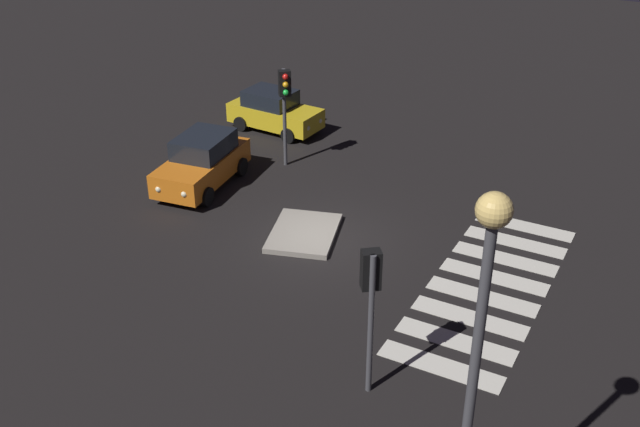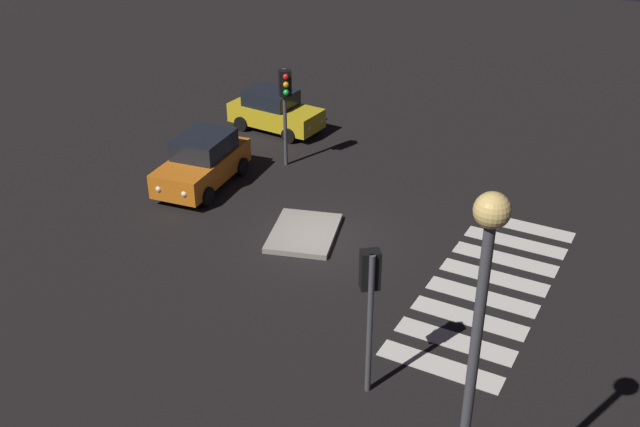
{
  "view_description": "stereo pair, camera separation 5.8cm",
  "coord_description": "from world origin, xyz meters",
  "px_view_note": "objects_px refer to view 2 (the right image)",
  "views": [
    {
      "loc": [
        -18.49,
        -9.9,
        12.42
      ],
      "look_at": [
        0.0,
        0.0,
        1.0
      ],
      "focal_mm": 42.41,
      "sensor_mm": 36.0,
      "label": 1
    },
    {
      "loc": [
        -18.46,
        -9.95,
        12.42
      ],
      "look_at": [
        0.0,
        0.0,
        1.0
      ],
      "focal_mm": 42.41,
      "sensor_mm": 36.0,
      "label": 2
    }
  ],
  "objects_px": {
    "car_orange": "(203,162)",
    "traffic_light_south": "(370,287)",
    "traffic_light_north": "(285,94)",
    "traffic_island": "(304,233)",
    "car_yellow": "(275,111)",
    "street_lamp": "(478,328)"
  },
  "relations": [
    {
      "from": "traffic_light_south",
      "to": "car_orange",
      "type": "bearing_deg",
      "value": 16.98
    },
    {
      "from": "car_yellow",
      "to": "street_lamp",
      "type": "height_order",
      "value": "street_lamp"
    },
    {
      "from": "traffic_island",
      "to": "traffic_light_south",
      "type": "xyz_separation_m",
      "value": [
        -5.59,
        -4.88,
        2.79
      ]
    },
    {
      "from": "car_orange",
      "to": "street_lamp",
      "type": "distance_m",
      "value": 17.42
    },
    {
      "from": "car_yellow",
      "to": "traffic_light_north",
      "type": "bearing_deg",
      "value": -47.92
    },
    {
      "from": "traffic_light_north",
      "to": "car_orange",
      "type": "bearing_deg",
      "value": -74.38
    },
    {
      "from": "car_orange",
      "to": "traffic_light_south",
      "type": "relative_size",
      "value": 1.19
    },
    {
      "from": "car_yellow",
      "to": "traffic_light_north",
      "type": "relative_size",
      "value": 1.07
    },
    {
      "from": "car_orange",
      "to": "traffic_light_south",
      "type": "height_order",
      "value": "traffic_light_south"
    },
    {
      "from": "car_orange",
      "to": "car_yellow",
      "type": "bearing_deg",
      "value": 177.82
    },
    {
      "from": "traffic_light_north",
      "to": "street_lamp",
      "type": "xyz_separation_m",
      "value": [
        -13.26,
        -11.44,
        2.23
      ]
    },
    {
      "from": "car_orange",
      "to": "traffic_light_north",
      "type": "height_order",
      "value": "traffic_light_north"
    },
    {
      "from": "traffic_light_south",
      "to": "car_yellow",
      "type": "bearing_deg",
      "value": 1.4
    },
    {
      "from": "traffic_island",
      "to": "car_orange",
      "type": "relative_size",
      "value": 0.72
    },
    {
      "from": "car_yellow",
      "to": "traffic_island",
      "type": "bearing_deg",
      "value": -48.93
    },
    {
      "from": "traffic_light_north",
      "to": "traffic_light_south",
      "type": "distance_m",
      "value": 12.82
    },
    {
      "from": "car_orange",
      "to": "car_yellow",
      "type": "relative_size",
      "value": 1.09
    },
    {
      "from": "car_orange",
      "to": "traffic_light_north",
      "type": "bearing_deg",
      "value": 139.99
    },
    {
      "from": "car_orange",
      "to": "traffic_light_south",
      "type": "xyz_separation_m",
      "value": [
        -7.1,
        -9.96,
        1.95
      ]
    },
    {
      "from": "traffic_light_south",
      "to": "street_lamp",
      "type": "bearing_deg",
      "value": -172.38
    },
    {
      "from": "car_yellow",
      "to": "street_lamp",
      "type": "relative_size",
      "value": 0.55
    },
    {
      "from": "traffic_island",
      "to": "traffic_light_south",
      "type": "distance_m",
      "value": 7.93
    }
  ]
}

